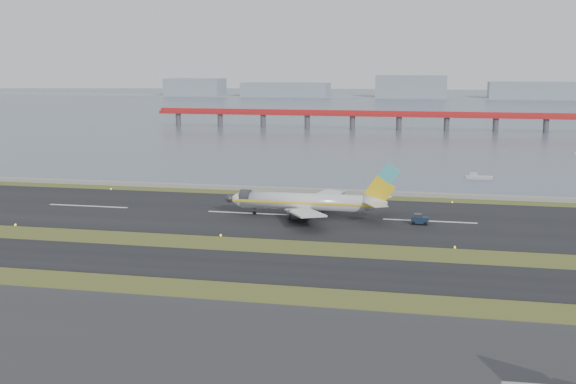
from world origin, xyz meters
TOP-DOWN VIEW (x-y plane):
  - ground at (0.00, 0.00)m, footprint 1000.00×1000.00m
  - apron_strip at (0.00, -55.00)m, footprint 1000.00×50.00m
  - taxiway_strip at (0.00, -12.00)m, footprint 1000.00×18.00m
  - runway_strip at (0.00, 30.00)m, footprint 1000.00×45.00m
  - seawall at (0.00, 60.00)m, footprint 1000.00×2.50m
  - bay_water at (0.00, 460.00)m, footprint 1400.00×800.00m
  - red_pier at (20.00, 250.00)m, footprint 260.00×5.00m
  - far_shoreline at (13.62, 620.00)m, footprint 1400.00×80.00m
  - airliner at (13.74, 28.90)m, footprint 38.52×32.89m
  - pushback_tug at (37.92, 26.62)m, footprint 3.68×2.28m
  - workboat_near at (52.87, 92.46)m, footprint 7.87×2.92m

SIDE VIEW (x-z plane):
  - ground at x=0.00m, z-range 0.00..0.00m
  - bay_water at x=0.00m, z-range -0.65..0.65m
  - apron_strip at x=0.00m, z-range 0.00..0.10m
  - taxiway_strip at x=0.00m, z-range 0.00..0.10m
  - runway_strip at x=0.00m, z-range 0.00..0.10m
  - seawall at x=0.00m, z-range 0.00..1.00m
  - workboat_near at x=52.87m, z-range -0.35..1.53m
  - pushback_tug at x=37.92m, z-range -0.03..2.26m
  - airliner at x=13.74m, z-range -2.94..9.86m
  - far_shoreline at x=13.62m, z-range -24.18..36.32m
  - red_pier at x=20.00m, z-range 2.18..12.38m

